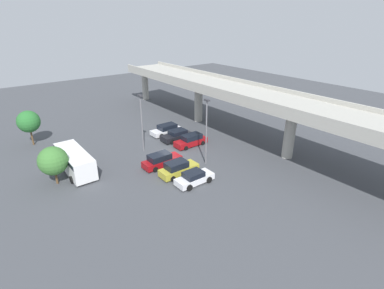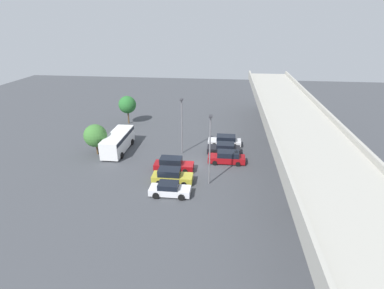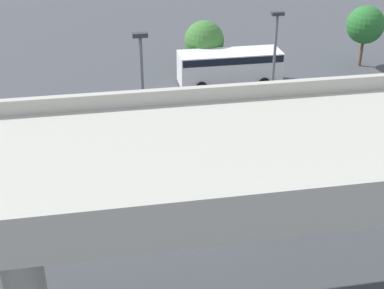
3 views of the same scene
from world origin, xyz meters
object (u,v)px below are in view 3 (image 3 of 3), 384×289
Objects in this scene: shuttle_bus at (230,65)px; lamp_post_mid_lot at (274,67)px; tree_front_left at (365,25)px; parked_car_2 at (261,183)px; lamp_post_near_aisle at (143,102)px; tree_front_centre at (204,41)px; parked_car_3 at (185,130)px; parked_car_0 at (366,170)px; parked_car_5 at (90,143)px; parked_car_1 at (313,174)px; parked_car_4 at (135,136)px.

lamp_post_mid_lot is at bearing -88.39° from shuttle_bus.
tree_front_left is (-11.47, -11.31, -1.11)m from lamp_post_mid_lot.
parked_car_2 is 7.14m from lamp_post_near_aisle.
tree_front_centre reaches higher than parked_car_2.
parked_car_0 is at bearing 53.48° from parked_car_3.
parked_car_5 is at bearing -138.64° from shuttle_bus.
tree_front_centre is at bearing -1.42° from tree_front_left.
parked_car_1 is 0.98× the size of parked_car_4.
parked_car_4 is at bearing 95.58° from parked_car_5.
parked_car_4 is 0.57× the size of lamp_post_near_aisle.
lamp_post_near_aisle is at bearing 70.43° from parked_car_2.
parked_car_3 reaches higher than parked_car_2.
lamp_post_mid_lot is at bearing 85.48° from parked_car_3.
lamp_post_near_aisle is at bearing 68.51° from tree_front_centre.
tree_front_centre is at bearing 7.28° from parked_car_1.
lamp_post_near_aisle is (7.70, 13.33, 3.23)m from shuttle_bus.
parked_car_4 reaches higher than parked_car_2.
parked_car_0 is 15.46m from shuttle_bus.
lamp_post_mid_lot reaches higher than tree_front_left.
parked_car_2 is 10.36m from parked_car_5.
shuttle_bus is (-2.13, -15.31, 0.77)m from parked_car_2.
parked_car_1 reaches higher than parked_car_5.
parked_car_2 is at bearing 69.05° from lamp_post_mid_lot.
parked_car_5 is at bearing 63.70° from parked_car_1.
parked_car_3 is 0.63× the size of lamp_post_mid_lot.
tree_front_left reaches higher than parked_car_2.
shuttle_bus is at bearing -7.91° from parked_car_2.
parked_car_0 is 12.15m from lamp_post_near_aisle.
parked_car_3 is at bearing -119.38° from shuttle_bus.
parked_car_3 is 6.39m from lamp_post_mid_lot.
lamp_post_near_aisle is 1.89× the size of tree_front_centre.
parked_car_3 reaches higher than parked_car_1.
parked_car_5 is 11.49m from lamp_post_mid_lot.
tree_front_left is (-8.08, -17.22, 2.71)m from parked_car_0.
parked_car_2 is at bearing 51.70° from tree_front_left.
lamp_post_mid_lot is at bearing 5.13° from parked_car_1.
tree_front_left is (-10.94, -17.13, 2.72)m from parked_car_1.
lamp_post_near_aisle is (2.81, 4.65, 3.99)m from parked_car_3.
lamp_post_mid_lot reaches higher than parked_car_1.
parked_car_0 is 15.30m from parked_car_5.
parked_car_2 is 0.62× the size of shuttle_bus.
shuttle_bus is at bearing -120.01° from lamp_post_near_aisle.
parked_car_2 is 1.11× the size of tree_front_centre.
tree_front_left is at bearing -25.15° from parked_car_0.
shuttle_bus is 0.94× the size of lamp_post_near_aisle.
parked_car_1 is at bearing 57.42° from tree_front_left.
parked_car_2 is 1.03× the size of parked_car_4.
shuttle_bus is (3.64, -15.00, 0.80)m from parked_car_0.
lamp_post_near_aisle reaches higher than parked_car_4.
parked_car_5 is at bearing -54.63° from lamp_post_near_aisle.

